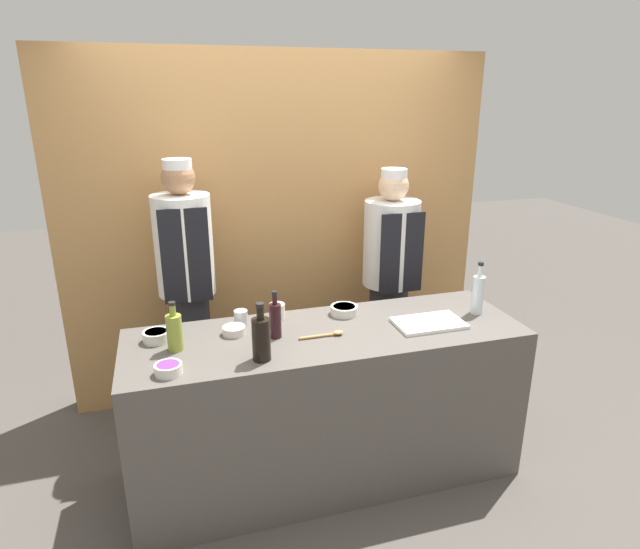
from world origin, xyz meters
The scene contains 17 objects.
ground_plane centered at (0.00, 0.00, 0.00)m, with size 14.00×14.00×0.00m, color #4C4742.
cabinet_wall centered at (0.00, 1.15, 1.20)m, with size 2.98×0.18×2.40m.
counter centered at (0.00, 0.00, 0.45)m, with size 2.14×0.69×0.90m.
sauce_bowl_yellow centered at (-0.88, 0.14, 0.94)m, with size 0.14×0.14×0.06m.
sauce_bowl_white centered at (-0.49, 0.11, 0.93)m, with size 0.12×0.12×0.04m.
sauce_bowl_orange centered at (0.16, 0.20, 0.93)m, with size 0.16×0.16×0.05m.
sauce_bowl_purple centered at (-0.83, -0.23, 0.93)m, with size 0.13×0.13×0.05m.
cutting_board centered at (0.57, -0.07, 0.91)m, with size 0.38×0.24×0.02m.
bottle_wine centered at (-0.28, 0.01, 1.01)m, with size 0.06×0.06×0.26m.
bottle_soy centered at (-0.40, -0.21, 1.02)m, with size 0.09×0.09×0.29m.
bottle_clear centered at (0.91, 0.00, 1.03)m, with size 0.07×0.07×0.31m.
bottle_oil centered at (-0.79, 0.01, 1.00)m, with size 0.08×0.08×0.26m.
cup_cream centered at (-0.22, 0.25, 0.95)m, with size 0.09×0.09×0.09m.
cup_steel centered at (-0.43, 0.22, 0.95)m, with size 0.08×0.08×0.09m.
wooden_spoon centered at (-0.02, -0.06, 0.92)m, with size 0.24×0.04×0.02m.
chef_left centered at (-0.69, 0.74, 0.96)m, with size 0.35×0.35×1.76m.
chef_right centered at (0.69, 0.74, 0.89)m, with size 0.38×0.38×1.65m.
Camera 1 is at (-0.78, -2.50, 2.12)m, focal length 30.00 mm.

